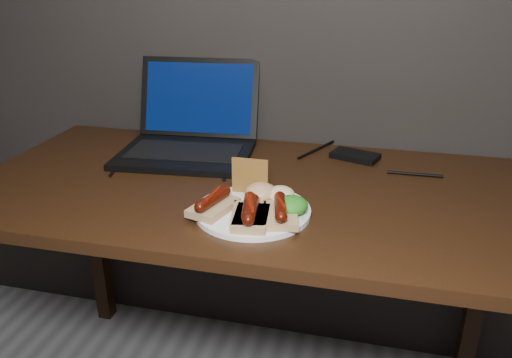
{
  "coord_description": "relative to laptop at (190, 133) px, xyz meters",
  "views": [
    {
      "loc": [
        0.28,
        0.28,
        1.25
      ],
      "look_at": [
        0.05,
        1.26,
        0.82
      ],
      "focal_mm": 35.0,
      "sensor_mm": 36.0,
      "label": 1
    }
  ],
  "objects": [
    {
      "name": "desk",
      "position": [
        0.23,
        -0.21,
        -0.14
      ],
      "size": [
        1.4,
        0.7,
        0.75
      ],
      "color": "black",
      "rests_on": "ground"
    },
    {
      "name": "bread_sausage_left",
      "position": [
        0.2,
        -0.39,
        -0.02
      ],
      "size": [
        0.1,
        0.13,
        0.04
      ],
      "color": "tan",
      "rests_on": "plate"
    },
    {
      "name": "plate",
      "position": [
        0.28,
        -0.36,
        -0.05
      ],
      "size": [
        0.32,
        0.32,
        0.01
      ],
      "primitive_type": "cylinder",
      "rotation": [
        0.0,
        0.0,
        0.32
      ],
      "color": "white",
      "rests_on": "desk"
    },
    {
      "name": "desk_cables",
      "position": [
        0.22,
        -0.05,
        -0.05
      ],
      "size": [
        0.89,
        0.44,
        0.01
      ],
      "color": "black",
      "rests_on": "desk"
    },
    {
      "name": "bread_sausage_center",
      "position": [
        0.28,
        -0.41,
        -0.02
      ],
      "size": [
        0.09,
        0.13,
        0.04
      ],
      "color": "tan",
      "rests_on": "plate"
    },
    {
      "name": "laptop",
      "position": [
        0.0,
        0.0,
        0.0
      ],
      "size": [
        0.39,
        0.39,
        0.25
      ],
      "color": "black",
      "rests_on": "desk"
    },
    {
      "name": "hard_drive",
      "position": [
        0.48,
        0.04,
        -0.04
      ],
      "size": [
        0.15,
        0.11,
        0.02
      ],
      "primitive_type": "cube",
      "rotation": [
        0.0,
        0.0,
        -0.34
      ],
      "color": "black",
      "rests_on": "desk"
    },
    {
      "name": "bread_sausage_right",
      "position": [
        0.34,
        -0.39,
        -0.02
      ],
      "size": [
        0.09,
        0.13,
        0.04
      ],
      "color": "tan",
      "rests_on": "plate"
    },
    {
      "name": "coleslaw_mound",
      "position": [
        0.33,
        -0.31,
        -0.02
      ],
      "size": [
        0.06,
        0.06,
        0.04
      ],
      "primitive_type": "ellipsoid",
      "color": "silver",
      "rests_on": "plate"
    },
    {
      "name": "salad_greens",
      "position": [
        0.36,
        -0.36,
        -0.02
      ],
      "size": [
        0.07,
        0.07,
        0.04
      ],
      "primitive_type": "ellipsoid",
      "color": "#135410",
      "rests_on": "plate"
    },
    {
      "name": "bread_sausage_extra",
      "position": [
        0.29,
        -0.42,
        -0.02
      ],
      "size": [
        0.08,
        0.12,
        0.04
      ],
      "color": "tan",
      "rests_on": "plate"
    },
    {
      "name": "crispbread",
      "position": [
        0.25,
        -0.28,
        0.0
      ],
      "size": [
        0.09,
        0.01,
        0.08
      ],
      "primitive_type": "cube",
      "color": "#A1742C",
      "rests_on": "plate"
    },
    {
      "name": "salsa_mound",
      "position": [
        0.28,
        -0.31,
        -0.02
      ],
      "size": [
        0.07,
        0.07,
        0.04
      ],
      "primitive_type": "ellipsoid",
      "color": "#A22A10",
      "rests_on": "plate"
    }
  ]
}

